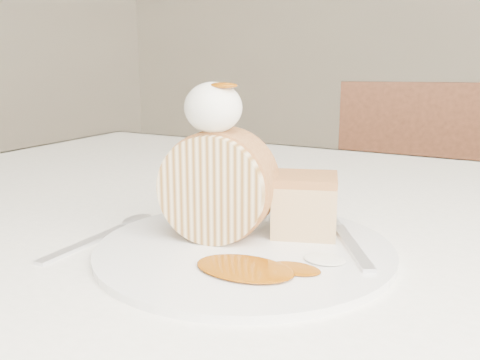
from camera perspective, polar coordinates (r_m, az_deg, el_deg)
The scene contains 10 objects.
table at distance 0.62m, azimuth 10.94°, elevation -12.49°, with size 1.40×0.90×0.75m.
chair_far at distance 1.47m, azimuth 18.09°, elevation -4.56°, with size 0.52×0.52×0.87m.
plate at distance 0.49m, azimuth 0.49°, elevation -7.39°, with size 0.27×0.27×0.01m, color white.
roulade_slice at distance 0.50m, azimuth -2.35°, elevation -0.61°, with size 0.10×0.10×0.06m, color beige.
cake_chunk at distance 0.52m, azimuth 6.90°, elevation -3.03°, with size 0.06×0.06×0.05m, color #AA7040.
whipped_cream at distance 0.48m, azimuth -2.87°, elevation 7.71°, with size 0.05×0.05×0.05m, color white.
caramel_drizzle at distance 0.47m, azimuth -1.78°, elevation 10.75°, with size 0.03×0.02×0.01m, color #874105.
caramel_pool at distance 0.44m, azimuth 0.49°, elevation -9.37°, with size 0.08×0.05×0.00m, color #874105, non-canonical shape.
fork at distance 0.49m, azimuth 11.84°, elevation -6.91°, with size 0.02×0.16×0.00m, color silver.
spoon at distance 0.53m, azimuth -16.04°, elevation -6.49°, with size 0.02×0.15×0.00m, color silver.
Camera 1 is at (0.16, -0.34, 0.93)m, focal length 40.00 mm.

